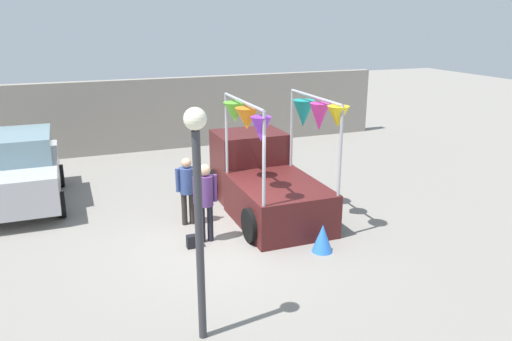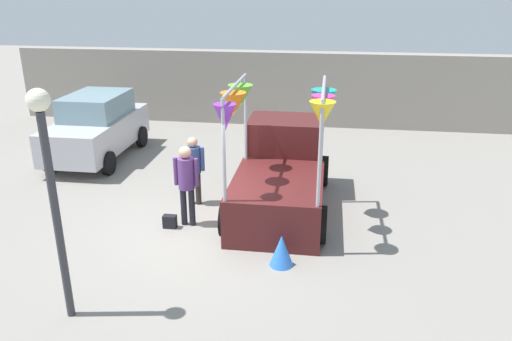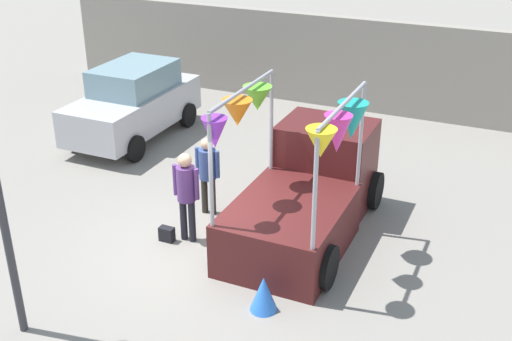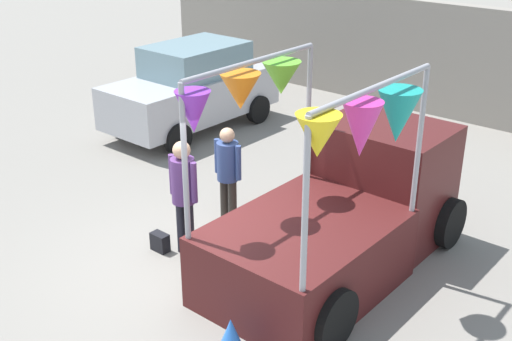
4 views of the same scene
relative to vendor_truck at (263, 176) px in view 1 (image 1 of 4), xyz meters
The scene contains 9 objects.
ground_plane 2.31m from the vendor_truck, 135.66° to the right, with size 60.00×60.00×0.00m, color gray.
vendor_truck is the anchor object (origin of this frame).
parked_car 6.20m from the vendor_truck, 155.78° to the left, with size 1.88×4.00×1.88m.
person_customer 2.32m from the vendor_truck, 144.07° to the right, with size 0.53×0.34×1.76m.
person_vendor 2.03m from the vendor_truck, behind, with size 0.53×0.34×1.63m.
handbag 2.81m from the vendor_truck, 144.99° to the right, with size 0.28×0.16×0.28m, color black.
street_lamp 5.64m from the vendor_truck, 121.53° to the right, with size 0.32×0.32×3.57m.
brick_boundary_wall 7.20m from the vendor_truck, 102.29° to the left, with size 18.00×0.36×2.60m, color gray.
folded_kite_bundle_azure 2.78m from the vendor_truck, 84.58° to the right, with size 0.44×0.44×0.60m, color blue.
Camera 1 is at (-2.92, -9.58, 4.71)m, focal length 35.00 mm.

